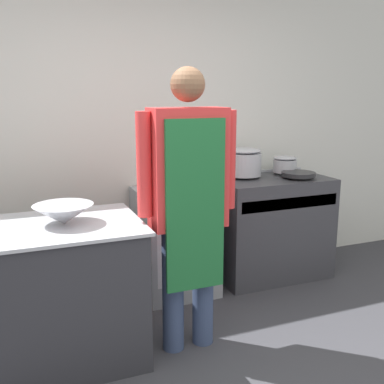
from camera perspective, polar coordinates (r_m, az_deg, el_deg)
wall_back at (r=3.95m, az=-6.32°, el=7.87°), size 8.00×0.05×2.70m
prep_counter at (r=2.97m, az=-18.62°, el=-12.38°), size 1.24×0.77×0.89m
stove at (r=4.20m, az=9.89°, el=-4.36°), size 1.02×0.62×0.94m
fridge_unit at (r=3.83m, az=-2.19°, el=-6.23°), size 0.61×0.65×0.87m
person_cook at (r=2.80m, az=-0.46°, el=-0.33°), size 0.65×0.24×1.82m
mixing_bowl at (r=2.81m, az=-15.99°, el=-2.74°), size 0.36×0.36×0.12m
stock_pot at (r=4.04m, az=6.61°, el=3.88°), size 0.31×0.31×0.25m
saute_pan at (r=4.10m, az=13.36°, el=2.23°), size 0.30×0.30×0.04m
sauce_pot at (r=4.27m, az=11.71°, el=3.50°), size 0.22×0.22×0.15m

